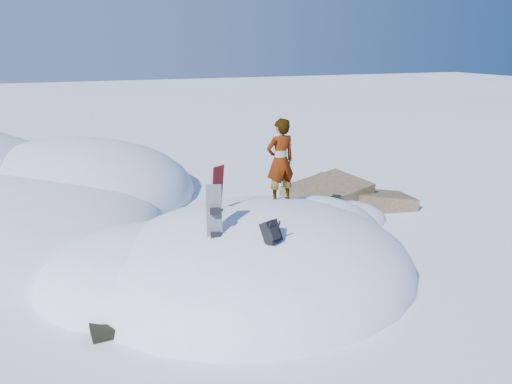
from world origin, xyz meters
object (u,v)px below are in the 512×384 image
object	(u,v)px
snowboard_red	(217,203)
backpack	(272,232)
snowboard_dark	(215,225)
person	(280,161)

from	to	relation	value
snowboard_red	backpack	size ratio (longest dim) A/B	3.33
snowboard_red	snowboard_dark	xyz separation A→B (m)	(-0.34, -0.98, -0.09)
snowboard_red	person	bearing A→B (deg)	-15.13
snowboard_red	person	size ratio (longest dim) A/B	0.85
person	snowboard_dark	bearing A→B (deg)	29.91
snowboard_dark	person	xyz separation A→B (m)	(1.95, 1.46, 0.72)
backpack	person	size ratio (longest dim) A/B	0.26
snowboard_red	snowboard_dark	world-z (taller)	snowboard_red
backpack	snowboard_dark	bearing A→B (deg)	121.28
snowboard_dark	backpack	bearing A→B (deg)	-17.64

